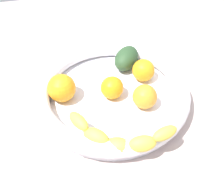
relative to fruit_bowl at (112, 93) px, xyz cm
name	(u,v)px	position (x,y,z in cm)	size (l,w,h in cm)	color
kitchen_counter	(112,105)	(0.00, 0.00, -4.27)	(120.00, 120.00, 3.00)	#B9A5A0
fruit_bowl	(112,93)	(0.00, 0.00, 0.00)	(37.48, 37.48, 5.39)	silver
banana_draped_left	(119,139)	(-1.85, -15.20, 2.07)	(21.81, 12.35, 5.79)	gold
orange_front	(62,88)	(-11.79, 1.82, 2.25)	(6.74, 6.74, 6.74)	orange
orange_mid_left	(143,70)	(9.20, 4.47, 1.75)	(5.74, 5.74, 5.74)	orange
orange_mid_right	(145,97)	(6.73, -4.67, 1.76)	(5.77, 5.77, 5.77)	orange
orange_rear	(111,88)	(-0.24, -0.02, 1.65)	(5.54, 5.54, 5.54)	orange
avocado_dark	(126,58)	(6.26, 10.35, 1.65)	(9.04, 5.76, 5.54)	#284527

